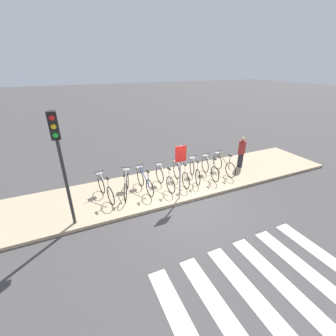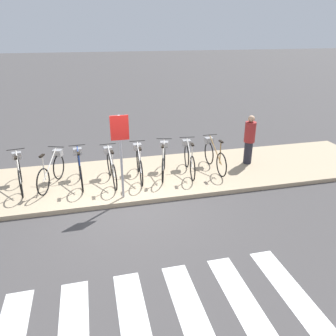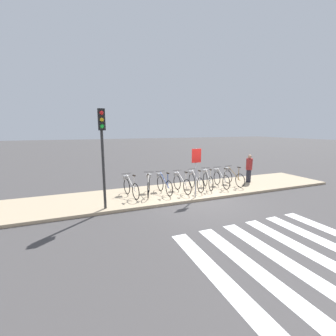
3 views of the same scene
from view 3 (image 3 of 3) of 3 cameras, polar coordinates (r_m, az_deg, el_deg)
ground_plane at (r=10.00m, az=8.57°, el=-8.36°), size 120.00×120.00×0.00m
sidewalk at (r=11.25m, az=4.66°, el=-5.86°), size 16.17×3.03×0.12m
parked_bicycle_0 at (r=10.22m, az=-9.58°, el=-4.61°), size 0.49×1.70×1.05m
parked_bicycle_1 at (r=10.40m, az=-4.95°, el=-4.25°), size 0.69×1.63×1.05m
parked_bicycle_2 at (r=10.60m, az=-1.11°, el=-3.93°), size 0.46×1.72×1.05m
parked_bicycle_3 at (r=10.83m, az=3.34°, el=-3.64°), size 0.46×1.72×1.05m
parked_bicycle_4 at (r=11.26m, az=6.91°, el=-3.17°), size 0.46×1.72×1.05m
parked_bicycle_5 at (r=11.66m, az=10.01°, el=-2.79°), size 0.60×1.66×1.05m
parked_bicycle_6 at (r=12.05m, az=13.22°, el=-2.49°), size 0.46×1.71×1.05m
parked_bicycle_7 at (r=12.58m, az=16.11°, el=-2.10°), size 0.46×1.72×1.05m
pedestrian at (r=13.43m, az=19.89°, el=0.03°), size 0.34×0.34×1.57m
traffic_light at (r=8.44m, az=-16.36°, el=7.14°), size 0.24×0.40×3.70m
sign_post at (r=9.79m, az=7.17°, el=0.89°), size 0.44×0.07×2.16m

